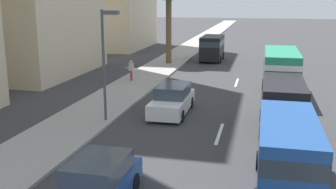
{
  "coord_description": "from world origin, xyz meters",
  "views": [
    {
      "loc": [
        -5.44,
        -1.82,
        6.47
      ],
      "look_at": [
        15.98,
        3.21,
        1.17
      ],
      "focal_mm": 43.05,
      "sensor_mm": 36.0,
      "label": 1
    }
  ],
  "objects_px": {
    "minibus_lead": "(281,72)",
    "van_sixth": "(283,103)",
    "car_fourth": "(172,100)",
    "car_fifth": "(97,185)",
    "van_seventh": "(212,47)",
    "car_second": "(274,59)",
    "street_lamp": "(106,52)",
    "van_third": "(288,151)",
    "pedestrian_near_lamp": "(131,70)"
  },
  "relations": [
    {
      "from": "minibus_lead",
      "to": "van_sixth",
      "type": "bearing_deg",
      "value": 178.88
    },
    {
      "from": "car_fourth",
      "to": "car_second",
      "type": "bearing_deg",
      "value": 161.12
    },
    {
      "from": "van_third",
      "to": "car_fourth",
      "type": "xyz_separation_m",
      "value": [
        8.48,
        5.89,
        -0.67
      ]
    },
    {
      "from": "car_second",
      "to": "pedestrian_near_lamp",
      "type": "xyz_separation_m",
      "value": [
        -9.98,
        11.08,
        0.21
      ]
    },
    {
      "from": "car_fifth",
      "to": "van_sixth",
      "type": "distance_m",
      "value": 10.73
    },
    {
      "from": "car_fourth",
      "to": "van_seventh",
      "type": "relative_size",
      "value": 0.98
    },
    {
      "from": "street_lamp",
      "to": "van_seventh",
      "type": "bearing_deg",
      "value": -6.6
    },
    {
      "from": "van_seventh",
      "to": "street_lamp",
      "type": "bearing_deg",
      "value": -6.6
    },
    {
      "from": "van_third",
      "to": "street_lamp",
      "type": "relative_size",
      "value": 0.93
    },
    {
      "from": "van_third",
      "to": "pedestrian_near_lamp",
      "type": "bearing_deg",
      "value": 33.98
    },
    {
      "from": "van_third",
      "to": "car_second",
      "type": "bearing_deg",
      "value": -0.35
    },
    {
      "from": "van_seventh",
      "to": "street_lamp",
      "type": "distance_m",
      "value": 23.22
    },
    {
      "from": "minibus_lead",
      "to": "car_second",
      "type": "distance_m",
      "value": 12.41
    },
    {
      "from": "car_fourth",
      "to": "pedestrian_near_lamp",
      "type": "xyz_separation_m",
      "value": [
        7.72,
        5.03,
        0.24
      ]
    },
    {
      "from": "pedestrian_near_lamp",
      "to": "car_fifth",
      "type": "bearing_deg",
      "value": 114.75
    },
    {
      "from": "van_third",
      "to": "van_seventh",
      "type": "xyz_separation_m",
      "value": [
        28.82,
        6.16,
        0.04
      ]
    },
    {
      "from": "van_sixth",
      "to": "car_fourth",
      "type": "bearing_deg",
      "value": 70.84
    },
    {
      "from": "van_sixth",
      "to": "van_seventh",
      "type": "relative_size",
      "value": 1.01
    },
    {
      "from": "pedestrian_near_lamp",
      "to": "van_sixth",
      "type": "bearing_deg",
      "value": 147.98
    },
    {
      "from": "van_third",
      "to": "van_seventh",
      "type": "bearing_deg",
      "value": 12.06
    },
    {
      "from": "pedestrian_near_lamp",
      "to": "street_lamp",
      "type": "xyz_separation_m",
      "value": [
        -10.33,
        -2.11,
        2.77
      ]
    },
    {
      "from": "car_second",
      "to": "car_fourth",
      "type": "distance_m",
      "value": 18.71
    },
    {
      "from": "pedestrian_near_lamp",
      "to": "van_third",
      "type": "bearing_deg",
      "value": 133.63
    },
    {
      "from": "street_lamp",
      "to": "van_sixth",
      "type": "bearing_deg",
      "value": -86.61
    },
    {
      "from": "van_third",
      "to": "car_fifth",
      "type": "distance_m",
      "value": 6.42
    },
    {
      "from": "van_third",
      "to": "car_fourth",
      "type": "bearing_deg",
      "value": 34.78
    },
    {
      "from": "van_sixth",
      "to": "van_seventh",
      "type": "height_order",
      "value": "van_seventh"
    },
    {
      "from": "minibus_lead",
      "to": "car_second",
      "type": "bearing_deg",
      "value": 0.36
    },
    {
      "from": "pedestrian_near_lamp",
      "to": "car_fourth",
      "type": "bearing_deg",
      "value": 132.73
    },
    {
      "from": "car_second",
      "to": "van_third",
      "type": "bearing_deg",
      "value": 179.65
    },
    {
      "from": "minibus_lead",
      "to": "van_third",
      "type": "distance_m",
      "value": 13.81
    },
    {
      "from": "van_seventh",
      "to": "pedestrian_near_lamp",
      "type": "xyz_separation_m",
      "value": [
        -12.62,
        4.76,
        -0.46
      ]
    },
    {
      "from": "van_third",
      "to": "car_fifth",
      "type": "bearing_deg",
      "value": 112.84
    },
    {
      "from": "van_sixth",
      "to": "car_fifth",
      "type": "bearing_deg",
      "value": 146.08
    },
    {
      "from": "car_fifth",
      "to": "minibus_lead",
      "type": "bearing_deg",
      "value": 159.4
    },
    {
      "from": "van_third",
      "to": "street_lamp",
      "type": "height_order",
      "value": "street_lamp"
    },
    {
      "from": "van_sixth",
      "to": "van_seventh",
      "type": "xyz_separation_m",
      "value": [
        22.42,
        6.25,
        0.01
      ]
    },
    {
      "from": "minibus_lead",
      "to": "street_lamp",
      "type": "height_order",
      "value": "street_lamp"
    },
    {
      "from": "car_fifth",
      "to": "van_sixth",
      "type": "height_order",
      "value": "van_sixth"
    },
    {
      "from": "car_second",
      "to": "street_lamp",
      "type": "height_order",
      "value": "street_lamp"
    },
    {
      "from": "car_second",
      "to": "street_lamp",
      "type": "xyz_separation_m",
      "value": [
        -20.31,
        8.97,
        2.98
      ]
    },
    {
      "from": "van_third",
      "to": "van_seventh",
      "type": "distance_m",
      "value": 29.47
    },
    {
      "from": "car_fourth",
      "to": "minibus_lead",
      "type": "bearing_deg",
      "value": 130.96
    },
    {
      "from": "van_seventh",
      "to": "street_lamp",
      "type": "xyz_separation_m",
      "value": [
        -22.95,
        2.66,
        2.31
      ]
    },
    {
      "from": "car_second",
      "to": "street_lamp",
      "type": "bearing_deg",
      "value": 156.16
    },
    {
      "from": "car_second",
      "to": "street_lamp",
      "type": "distance_m",
      "value": 22.4
    },
    {
      "from": "car_fourth",
      "to": "street_lamp",
      "type": "distance_m",
      "value": 4.94
    },
    {
      "from": "car_fourth",
      "to": "car_fifth",
      "type": "bearing_deg",
      "value": 0.06
    },
    {
      "from": "minibus_lead",
      "to": "van_seventh",
      "type": "xyz_separation_m",
      "value": [
        15.02,
        6.39,
        -0.23
      ]
    },
    {
      "from": "van_third",
      "to": "van_sixth",
      "type": "height_order",
      "value": "van_sixth"
    }
  ]
}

